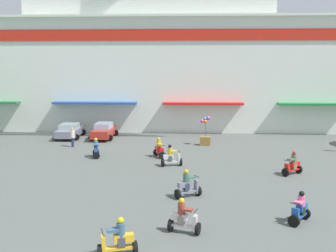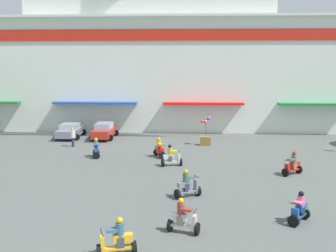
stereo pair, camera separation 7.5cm
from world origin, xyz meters
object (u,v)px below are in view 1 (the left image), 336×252
at_px(scooter_rider_1, 293,165).
at_px(pedestrian_0, 72,136).
at_px(scooter_rider_7, 300,210).
at_px(balloon_vendor_cart, 205,136).
at_px(scooter_rider_0, 96,149).
at_px(scooter_rider_3, 188,186).
at_px(parked_car_1, 104,131).
at_px(parked_car_0, 70,130).
at_px(scooter_rider_8, 171,157).
at_px(scooter_rider_9, 118,240).
at_px(scooter_rider_4, 159,149).
at_px(scooter_rider_5, 184,219).

xyz_separation_m(scooter_rider_1, pedestrian_0, (-16.47, 7.97, 0.31)).
xyz_separation_m(scooter_rider_7, balloon_vendor_cart, (-3.61, 17.39, 0.23)).
bearing_deg(scooter_rider_0, scooter_rider_3, -52.43).
distance_m(parked_car_1, scooter_rider_3, 18.61).
relative_size(scooter_rider_0, pedestrian_0, 0.89).
height_order(parked_car_0, balloon_vendor_cart, balloon_vendor_cart).
height_order(scooter_rider_0, scooter_rider_8, scooter_rider_8).
xyz_separation_m(parked_car_0, scooter_rider_0, (4.30, -7.94, -0.10)).
bearing_deg(scooter_rider_1, balloon_vendor_cart, 119.42).
bearing_deg(parked_car_1, balloon_vendor_cart, -16.01).
height_order(scooter_rider_1, pedestrian_0, pedestrian_0).
height_order(scooter_rider_7, scooter_rider_9, scooter_rider_9).
distance_m(scooter_rider_4, scooter_rider_5, 14.17).
distance_m(scooter_rider_0, pedestrian_0, 4.74).
bearing_deg(balloon_vendor_cart, scooter_rider_1, -60.58).
bearing_deg(parked_car_0, scooter_rider_9, -69.92).
height_order(scooter_rider_0, scooter_rider_4, scooter_rider_4).
bearing_deg(parked_car_0, scooter_rider_4, -40.14).
bearing_deg(balloon_vendor_cart, scooter_rider_8, -109.25).
bearing_deg(scooter_rider_0, parked_car_1, 97.39).
xyz_separation_m(parked_car_0, parked_car_1, (3.29, -0.17, 0.05)).
xyz_separation_m(scooter_rider_0, scooter_rider_1, (13.61, -4.20, 0.01)).
distance_m(scooter_rider_4, balloon_vendor_cart, 6.00).
xyz_separation_m(parked_car_1, pedestrian_0, (-1.85, -4.00, 0.18)).
relative_size(parked_car_1, scooter_rider_4, 2.92).
bearing_deg(scooter_rider_5, scooter_rider_8, 95.22).
bearing_deg(scooter_rider_8, scooter_rider_1, -13.06).
bearing_deg(scooter_rider_4, scooter_rider_8, -68.89).
bearing_deg(balloon_vendor_cart, parked_car_0, 167.27).
distance_m(parked_car_0, pedestrian_0, 4.42).
distance_m(parked_car_1, scooter_rider_9, 24.36).
bearing_deg(scooter_rider_9, scooter_rider_7, 25.83).
relative_size(pedestrian_0, balloon_vendor_cart, 0.65).
relative_size(scooter_rider_1, balloon_vendor_cart, 0.60).
bearing_deg(scooter_rider_1, parked_car_0, 145.89).
relative_size(scooter_rider_0, scooter_rider_7, 1.02).
bearing_deg(parked_car_1, scooter_rider_8, -56.19).
distance_m(scooter_rider_4, scooter_rider_9, 16.28).
xyz_separation_m(scooter_rider_1, scooter_rider_5, (-6.79, -9.52, 0.01)).
bearing_deg(parked_car_0, pedestrian_0, -70.88).
distance_m(parked_car_0, scooter_rider_8, 14.43).
height_order(parked_car_1, scooter_rider_4, scooter_rider_4).
bearing_deg(scooter_rider_5, parked_car_1, 110.02).
distance_m(scooter_rider_5, scooter_rider_7, 5.36).
distance_m(scooter_rider_5, scooter_rider_9, 3.28).
relative_size(parked_car_0, scooter_rider_7, 2.99).
relative_size(parked_car_0, pedestrian_0, 2.63).
xyz_separation_m(scooter_rider_4, scooter_rider_8, (1.04, -2.69, 0.01)).
height_order(scooter_rider_0, scooter_rider_5, scooter_rider_5).
distance_m(parked_car_0, scooter_rider_4, 11.84).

